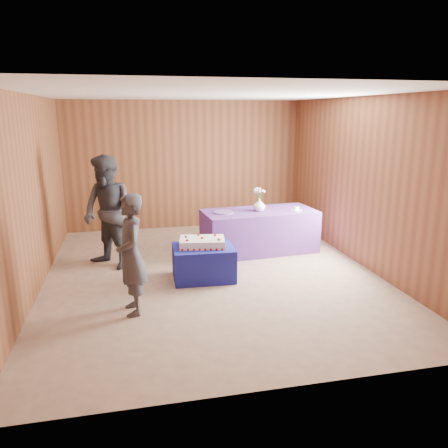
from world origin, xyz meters
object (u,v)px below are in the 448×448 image
object	(u,v)px
sheet_cake	(202,242)
guest_left	(131,255)
cake_table	(203,262)
guest_right	(108,213)
serving_table	(259,231)
vase	(259,205)

from	to	relation	value
sheet_cake	guest_left	world-z (taller)	guest_left
cake_table	guest_left	xyz separation A→B (m)	(-1.06, -0.96, 0.51)
sheet_cake	guest_right	distance (m)	1.62
serving_table	guest_left	bearing A→B (deg)	-142.69
serving_table	vase	size ratio (longest dim) A/B	9.02
vase	guest_left	bearing A→B (deg)	-137.77
serving_table	sheet_cake	xyz separation A→B (m)	(-1.22, -1.08, 0.19)
serving_table	guest_right	bearing A→B (deg)	-178.36
cake_table	sheet_cake	xyz separation A→B (m)	(-0.01, 0.03, 0.31)
vase	guest_right	bearing A→B (deg)	-173.76
sheet_cake	vase	bearing A→B (deg)	50.20
sheet_cake	vase	size ratio (longest dim) A/B	3.42
sheet_cake	guest_right	world-z (taller)	guest_right
serving_table	guest_left	xyz separation A→B (m)	(-2.27, -2.07, 0.38)
cake_table	guest_right	world-z (taller)	guest_right
serving_table	guest_right	distance (m)	2.67
cake_table	vase	xyz separation A→B (m)	(1.20, 1.09, 0.61)
cake_table	guest_right	xyz separation A→B (m)	(-1.39, 0.81, 0.66)
cake_table	serving_table	distance (m)	1.65
guest_right	vase	bearing A→B (deg)	53.83
sheet_cake	guest_left	distance (m)	1.45
cake_table	guest_right	bearing A→B (deg)	151.84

